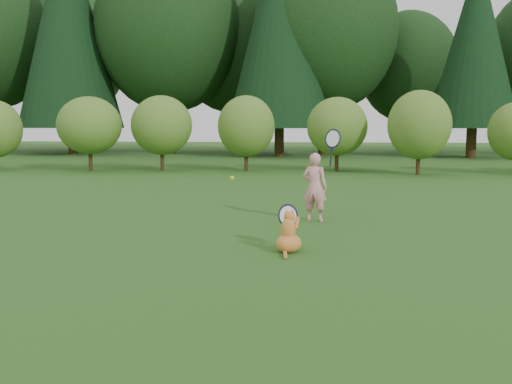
# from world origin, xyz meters

# --- Properties ---
(ground) EXTENTS (100.00, 100.00, 0.00)m
(ground) POSITION_xyz_m (0.00, 0.00, 0.00)
(ground) COLOR #244D15
(ground) RESTS_ON ground
(shrub_row) EXTENTS (28.00, 3.00, 2.80)m
(shrub_row) POSITION_xyz_m (0.00, 13.00, 1.40)
(shrub_row) COLOR #4E7D27
(shrub_row) RESTS_ON ground
(woodland_backdrop) EXTENTS (48.00, 10.00, 15.00)m
(woodland_backdrop) POSITION_xyz_m (0.00, 23.00, 7.50)
(woodland_backdrop) COLOR black
(woodland_backdrop) RESTS_ON ground
(child) EXTENTS (0.69, 0.47, 1.74)m
(child) POSITION_xyz_m (0.98, 2.65, 0.61)
(child) COLOR pink
(child) RESTS_ON ground
(cat) EXTENTS (0.51, 0.79, 0.74)m
(cat) POSITION_xyz_m (0.70, 0.20, 0.28)
(cat) COLOR orange
(cat) RESTS_ON ground
(tennis_ball) EXTENTS (0.07, 0.07, 0.07)m
(tennis_ball) POSITION_xyz_m (-0.27, 1.58, 0.82)
(tennis_ball) COLOR #DBEC1B
(tennis_ball) RESTS_ON ground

